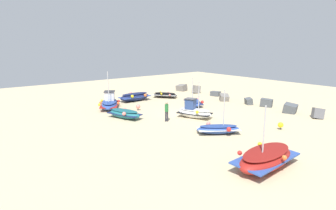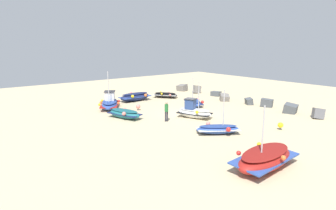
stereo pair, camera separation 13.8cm
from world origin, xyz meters
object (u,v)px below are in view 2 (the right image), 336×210
fishing_boat_7 (165,95)px  fishing_boat_1 (218,129)px  fishing_boat_0 (125,114)px  fishing_boat_6 (193,102)px  mooring_buoy_1 (280,125)px  mooring_buoy_0 (138,107)px  person_walking (166,110)px  fishing_boat_4 (135,97)px  fishing_boat_5 (265,158)px  fishing_boat_2 (110,103)px  fishing_boat_3 (194,112)px

fishing_boat_7 → fishing_boat_1: bearing=-58.5°
fishing_boat_0 → fishing_boat_6: bearing=-108.1°
fishing_boat_0 → mooring_buoy_1: bearing=-162.2°
fishing_boat_0 → mooring_buoy_0: (-1.93, 2.69, -0.05)m
fishing_boat_6 → person_walking: bearing=-36.7°
fishing_boat_6 → person_walking: fishing_boat_6 is taller
fishing_boat_4 → fishing_boat_5: (20.45, -4.20, 0.05)m
mooring_buoy_0 → mooring_buoy_1: bearing=22.7°
fishing_boat_4 → fishing_boat_2: bearing=19.9°
fishing_boat_0 → fishing_boat_2: size_ratio=0.84×
fishing_boat_7 → fishing_boat_6: bearing=-39.7°
fishing_boat_1 → fishing_boat_0: bearing=-34.9°
fishing_boat_3 → mooring_buoy_0: 6.24m
fishing_boat_1 → fishing_boat_5: (5.81, -2.57, 0.20)m
fishing_boat_5 → mooring_buoy_0: fishing_boat_5 is taller
fishing_boat_3 → fishing_boat_5: 11.25m
fishing_boat_6 → fishing_boat_0: bearing=-63.8°
fishing_boat_3 → fishing_boat_7: fishing_boat_3 is taller
fishing_boat_2 → fishing_boat_6: (4.52, 7.85, -0.19)m
fishing_boat_6 → fishing_boat_7: bearing=-157.6°
fishing_boat_0 → fishing_boat_1: fishing_boat_1 is taller
fishing_boat_0 → fishing_boat_1: bearing=-176.9°
fishing_boat_0 → person_walking: bearing=-162.7°
fishing_boat_1 → mooring_buoy_1: (2.41, 4.64, 0.02)m
fishing_boat_5 → person_walking: (-10.94, 1.57, 0.46)m
fishing_boat_6 → fishing_boat_7: (-5.50, 0.31, -0.01)m
fishing_boat_3 → mooring_buoy_0: bearing=-0.2°
fishing_boat_7 → mooring_buoy_1: 16.42m
fishing_boat_0 → person_walking: 4.06m
fishing_boat_5 → fishing_boat_6: fishing_boat_5 is taller
fishing_boat_2 → fishing_boat_3: bearing=-121.1°
person_walking → fishing_boat_4: bearing=8.9°
fishing_boat_3 → person_walking: 2.86m
fishing_boat_2 → fishing_boat_7: fishing_boat_2 is taller
fishing_boat_0 → fishing_boat_3: fishing_boat_3 is taller
fishing_boat_4 → fishing_boat_3: bearing=89.0°
fishing_boat_1 → mooring_buoy_0: bearing=-53.0°
mooring_buoy_0 → fishing_boat_0: bearing=-54.4°
fishing_boat_2 → fishing_boat_5: size_ratio=0.94×
fishing_boat_6 → mooring_buoy_0: fishing_boat_6 is taller
fishing_boat_6 → mooring_buoy_0: 6.28m
fishing_boat_5 → fishing_boat_3: bearing=63.5°
fishing_boat_5 → fishing_boat_7: 21.42m
fishing_boat_0 → fishing_boat_1: (8.38, 3.36, -0.07)m
fishing_boat_1 → fishing_boat_5: bearing=99.4°
fishing_boat_7 → person_walking: (8.84, -6.64, 0.66)m
fishing_boat_4 → mooring_buoy_0: size_ratio=6.42×
fishing_boat_2 → fishing_boat_5: bearing=-148.3°
fishing_boat_2 → fishing_boat_3: (8.42, 4.29, 0.01)m
fishing_boat_3 → fishing_boat_4: 10.08m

